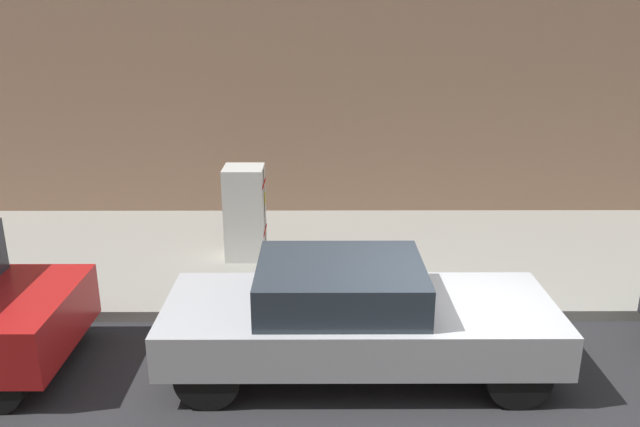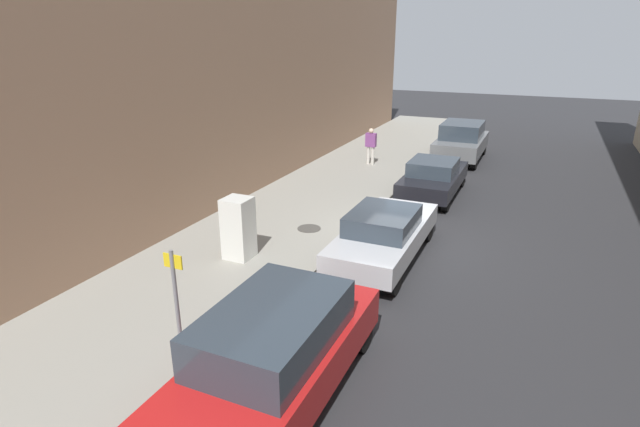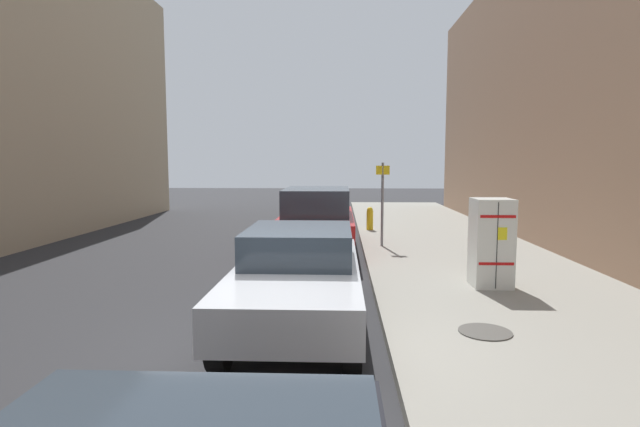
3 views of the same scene
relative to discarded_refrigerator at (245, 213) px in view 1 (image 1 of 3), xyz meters
name	(u,v)px [view 1 (image 1 of 3)]	position (x,y,z in m)	size (l,w,h in m)	color
ground_plane	(455,378)	(3.59, 2.94, -0.97)	(80.00, 80.00, 0.00)	#28282B
sidewalk_slab	(411,255)	(-0.23, 2.94, -0.88)	(4.73, 44.00, 0.16)	gray
building_facade_near	(398,1)	(-3.52, 2.94, 3.50)	(1.85, 39.60, 8.92)	#937056
discarded_refrigerator	(245,213)	(0.00, 0.00, 0.00)	(0.68, 0.68, 1.61)	silver
manhole_cover	(396,274)	(0.80, 2.53, -0.80)	(0.70, 0.70, 0.02)	#47443F
parked_sedan_silver	(355,315)	(3.37, 1.70, -0.22)	(1.79, 4.72, 1.42)	silver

